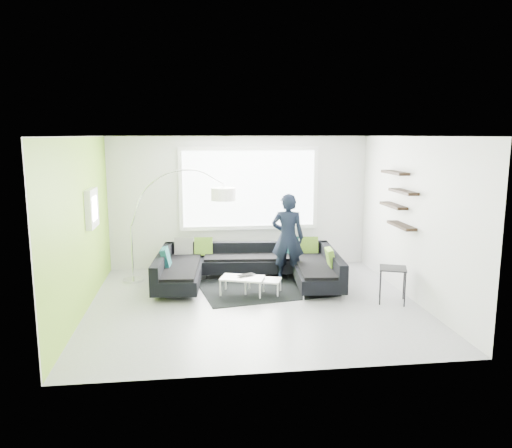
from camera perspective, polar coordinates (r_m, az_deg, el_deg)
The scene contains 9 objects.
ground at distance 8.56m, azimuth -0.23°, elevation -9.09°, with size 5.50×5.50×0.00m, color gray.
room_shell at distance 8.36m, azimuth -0.15°, elevation 3.19°, with size 5.54×5.04×2.82m.
sectional_sofa at distance 9.52m, azimuth -0.94°, elevation -5.07°, with size 3.56×2.38×0.73m.
rug at distance 9.39m, azimuth 0.99°, elevation -7.30°, with size 2.33×1.69×0.01m, color black.
coffee_table at distance 9.01m, azimuth -0.37°, elevation -7.03°, with size 0.97×0.57×0.32m, color white.
arc_lamp at distance 9.86m, azimuth -14.09°, elevation -0.24°, with size 2.06×0.83×2.19m, color silver, non-canonical shape.
side_table at distance 8.86m, azimuth 15.31°, elevation -6.74°, with size 0.44×0.44×0.61m, color black.
person at distance 9.67m, azimuth 3.64°, elevation -1.56°, with size 0.71×0.56×1.72m, color black.
laptop at distance 8.99m, azimuth -0.97°, elevation -5.93°, with size 0.39×0.34×0.03m, color black.
Camera 1 is at (-0.99, -8.03, 2.82)m, focal length 35.00 mm.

